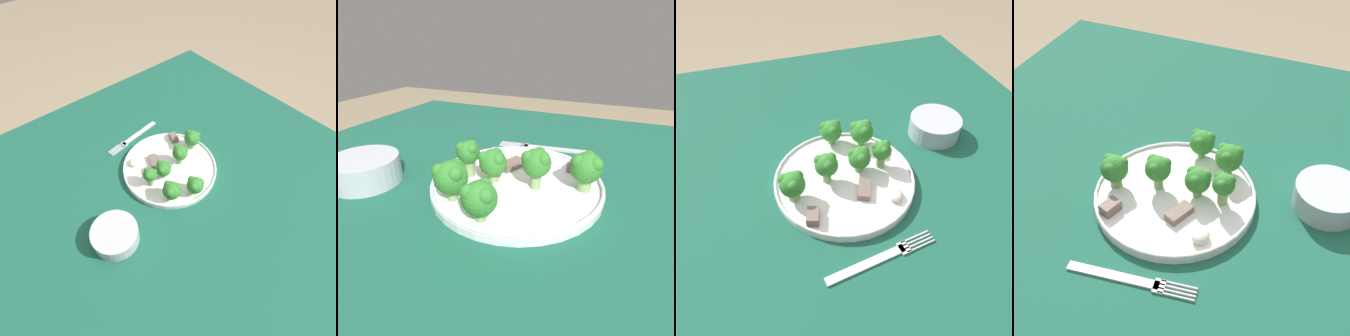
{
  "view_description": "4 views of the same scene",
  "coord_description": "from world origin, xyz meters",
  "views": [
    {
      "loc": [
        -0.33,
        0.32,
        1.36
      ],
      "look_at": [
        0.03,
        0.01,
        0.75
      ],
      "focal_mm": 28.0,
      "sensor_mm": 36.0,
      "label": 1
    },
    {
      "loc": [
        -0.31,
        -0.13,
        0.96
      ],
      "look_at": [
        0.06,
        0.03,
        0.75
      ],
      "focal_mm": 28.0,
      "sensor_mm": 36.0,
      "label": 2
    },
    {
      "loc": [
        0.46,
        -0.14,
        1.22
      ],
      "look_at": [
        0.04,
        -0.0,
        0.77
      ],
      "focal_mm": 35.0,
      "sensor_mm": 36.0,
      "label": 3
    },
    {
      "loc": [
        0.56,
        0.23,
        1.32
      ],
      "look_at": [
        0.02,
        0.01,
        0.79
      ],
      "focal_mm": 50.0,
      "sensor_mm": 36.0,
      "label": 4
    }
  ],
  "objects": [
    {
      "name": "broccoli_floret_near_rim_left",
      "position": [
        0.03,
        0.04,
        0.78
      ],
      "size": [
        0.05,
        0.05,
        0.06
      ],
      "color": "#7FA866",
      "rests_on": "dinner_plate"
    },
    {
      "name": "cream_bowl",
      "position": [
        -0.04,
        0.25,
        0.75
      ],
      "size": [
        0.12,
        0.12,
        0.05
      ],
      "color": "#B7BCC6",
      "rests_on": "table"
    },
    {
      "name": "broccoli_floret_mid_cluster",
      "position": [
        0.06,
        -0.11,
        0.78
      ],
      "size": [
        0.05,
        0.05,
        0.06
      ],
      "color": "#7FA866",
      "rests_on": "dinner_plate"
    },
    {
      "name": "sauce_dollop",
      "position": [
        0.12,
        0.08,
        0.75
      ],
      "size": [
        0.03,
        0.03,
        0.02
      ],
      "color": "silver",
      "rests_on": "dinner_plate"
    },
    {
      "name": "broccoli_floret_center_left",
      "position": [
        -0.07,
        0.01,
        0.78
      ],
      "size": [
        0.05,
        0.05,
        0.06
      ],
      "color": "#7FA866",
      "rests_on": "dinner_plate"
    },
    {
      "name": "broccoli_floret_front_left",
      "position": [
        0.03,
        0.08,
        0.78
      ],
      "size": [
        0.04,
        0.04,
        0.06
      ],
      "color": "#7FA866",
      "rests_on": "dinner_plate"
    },
    {
      "name": "dinner_plate",
      "position": [
        0.04,
        0.0,
        0.74
      ],
      "size": [
        0.28,
        0.28,
        0.02
      ],
      "color": "white",
      "rests_on": "table"
    },
    {
      "name": "broccoli_floret_back_left",
      "position": [
        -0.05,
        0.07,
        0.78
      ],
      "size": [
        0.05,
        0.05,
        0.06
      ],
      "color": "#7FA866",
      "rests_on": "dinner_plate"
    },
    {
      "name": "table",
      "position": [
        0.0,
        0.0,
        0.63
      ],
      "size": [
        1.05,
        1.08,
        0.73
      ],
      "color": "#195642",
      "rests_on": "ground_plane"
    },
    {
      "name": "fork",
      "position": [
        0.22,
        0.0,
        0.73
      ],
      "size": [
        0.04,
        0.2,
        0.0
      ],
      "color": "silver",
      "rests_on": "table"
    },
    {
      "name": "broccoli_floret_center_back",
      "position": [
        0.03,
        -0.03,
        0.78
      ],
      "size": [
        0.05,
        0.05,
        0.07
      ],
      "color": "#7FA866",
      "rests_on": "dinner_plate"
    },
    {
      "name": "meat_slice_middle_slice",
      "position": [
        0.08,
        0.03,
        0.75
      ],
      "size": [
        0.05,
        0.04,
        0.01
      ],
      "color": "#756056",
      "rests_on": "dinner_plate"
    },
    {
      "name": "meat_slice_front_slice",
      "position": [
        0.12,
        -0.08,
        0.75
      ],
      "size": [
        0.04,
        0.03,
        0.02
      ],
      "color": "#756056",
      "rests_on": "dinner_plate"
    }
  ]
}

